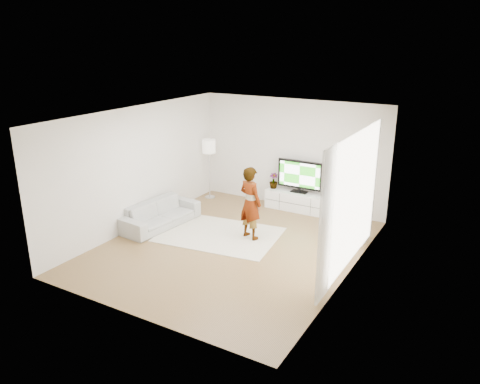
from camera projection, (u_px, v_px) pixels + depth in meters
The scene contains 17 objects.
floor at pixel (232, 247), 9.93m from camera, with size 6.00×6.00×0.00m, color olive.
ceiling at pixel (231, 115), 9.05m from camera, with size 6.00×6.00×0.00m, color white.
wall_left at pixel (138, 168), 10.67m from camera, with size 0.02×6.00×2.80m, color silver.
wall_right at pixel (352, 205), 8.30m from camera, with size 0.02×6.00×2.80m, color silver.
wall_back at pixel (292, 154), 11.95m from camera, with size 5.00×0.02×2.80m, color silver.
wall_front at pixel (129, 236), 7.02m from camera, with size 5.00×0.02×2.80m, color silver.
window at pixel (356, 197), 8.54m from camera, with size 0.01×2.60×2.50m, color white.
curtain_near at pixel (327, 225), 7.54m from camera, with size 0.04×0.70×2.60m, color white.
curtain_far at pixel (371, 184), 9.68m from camera, with size 0.04×0.70×2.60m, color white.
media_console at pixel (298, 201), 11.97m from camera, with size 1.70×0.48×0.48m.
television at pixel (300, 175), 11.78m from camera, with size 1.19×0.23×0.83m.
game_console at pixel (327, 193), 11.51m from camera, with size 0.06×0.16×0.22m.
potted_plant at pixel (273, 181), 12.17m from camera, with size 0.23×0.23×0.40m, color #3F7238.
rug at pixel (220, 235), 10.53m from camera, with size 2.58×1.86×0.01m, color beige.
player at pixel (250, 203), 10.12m from camera, with size 0.59×0.39×1.62m, color #334772.
sofa at pixel (160, 214), 10.96m from camera, with size 2.01×0.79×0.59m, color #B2B2AD.
floor_lamp at pixel (209, 149), 12.57m from camera, with size 0.36×0.36×1.63m.
Camera 1 is at (4.67, -7.76, 4.23)m, focal length 35.00 mm.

